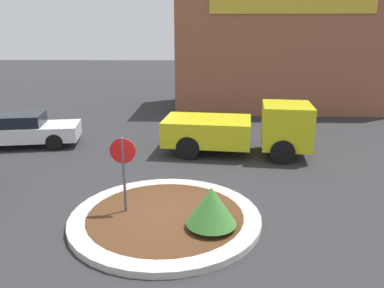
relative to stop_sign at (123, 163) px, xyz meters
The scene contains 7 objects.
ground_plane 1.89m from the stop_sign, ahead, with size 120.00×120.00×0.00m, color #2D2D30.
traffic_island 1.82m from the stop_sign, ahead, with size 5.04×5.04×0.17m.
stop_sign is the anchor object (origin of this frame).
island_shrub 2.55m from the stop_sign, 20.26° to the right, with size 1.25×1.25×1.07m.
utility_truck 6.76m from the stop_sign, 57.19° to the left, with size 6.05×2.92×2.10m.
storefront_building 17.41m from the stop_sign, 66.52° to the left, with size 13.06×6.07×7.05m.
parked_sedan_white 8.74m from the stop_sign, 132.48° to the left, with size 4.99×2.64×1.42m.
Camera 1 is at (1.00, -8.92, 4.79)m, focal length 35.00 mm.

